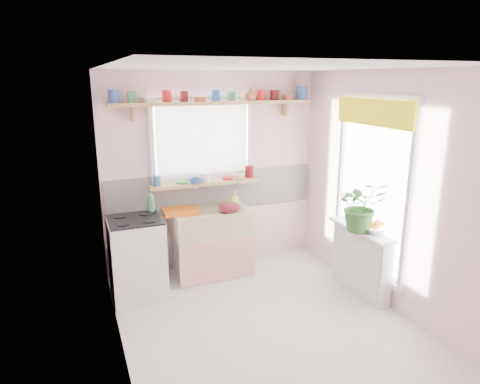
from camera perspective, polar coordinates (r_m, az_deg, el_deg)
name	(u,v)px	position (r m, az deg, el deg)	size (l,w,h in m)	color
room	(287,169)	(5.05, 6.24, 3.02)	(3.20, 3.20, 3.20)	silver
sink_unit	(211,241)	(5.40, -3.90, -6.54)	(0.95, 0.65, 1.11)	white
cooker	(137,258)	(4.98, -13.57, -8.51)	(0.58, 0.58, 0.93)	white
radiator_ledge	(361,259)	(5.16, 15.78, -8.59)	(0.22, 0.95, 0.78)	white
windowsill	(205,183)	(5.36, -4.66, 1.22)	(1.40, 0.22, 0.04)	tan
pine_shelf	(216,103)	(5.25, -3.26, 11.79)	(2.52, 0.24, 0.04)	tan
shelf_crockery	(214,96)	(5.24, -3.46, 12.59)	(2.47, 0.11, 0.12)	#3359A5
sill_crockery	(205,177)	(5.34, -4.67, 2.02)	(1.35, 0.11, 0.12)	#3359A5
dish_tray	(180,211)	(5.16, -7.95, -2.53)	(0.41, 0.31, 0.04)	#D66213
colander	(229,207)	(5.13, -1.41, -2.04)	(0.26, 0.26, 0.12)	#5A0F1D
jade_plant	(361,206)	(4.84, 15.88, -1.79)	(0.51, 0.45, 0.57)	#2F6026
fruit_bowl	(375,230)	(4.91, 17.62, -4.80)	(0.27, 0.27, 0.07)	white
herb_pot	(363,224)	(4.86, 16.07, -4.11)	(0.10, 0.07, 0.19)	#2B6428
soap_bottle_sink	(235,198)	(5.36, -0.72, -0.84)	(0.09, 0.09, 0.20)	#F3F66D
sill_cup	(239,175)	(5.43, -0.07, 2.22)	(0.13, 0.13, 0.10)	beige
sill_bowl	(196,181)	(5.25, -5.93, 1.43)	(0.17, 0.17, 0.05)	#3556AE
shelf_vase	(250,94)	(5.34, 1.39, 12.92)	(0.15, 0.15, 0.16)	#A44E32
cooker_bottle	(150,201)	(5.02, -11.87, -1.17)	(0.10, 0.10, 0.26)	#3F7F55
fruit	(376,224)	(4.90, 17.68, -4.13)	(0.20, 0.14, 0.10)	orange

